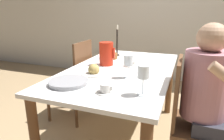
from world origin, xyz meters
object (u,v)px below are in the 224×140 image
at_px(chair_person_side, 192,119).
at_px(serving_tray, 69,82).
at_px(chair_opposite, 75,79).
at_px(person_seated, 210,96).
at_px(red_pitcher, 106,54).
at_px(bread_plate, 94,71).
at_px(teacup_across, 130,64).
at_px(wine_glass_water, 128,61).
at_px(fruit_bowl, 109,55).
at_px(wine_glass_juice, 143,74).
at_px(candlestick_tall, 117,44).
at_px(teacup_near_person, 105,89).

bearing_deg(chair_person_side, serving_tray, -73.16).
bearing_deg(chair_opposite, person_seated, -110.16).
height_order(red_pitcher, bread_plate, red_pitcher).
height_order(chair_person_side, serving_tray, chair_person_side).
bearing_deg(teacup_across, wine_glass_water, -76.33).
bearing_deg(serving_tray, wine_glass_water, 38.77).
bearing_deg(fruit_bowl, red_pitcher, -74.36).
height_order(chair_person_side, wine_glass_juice, wine_glass_juice).
height_order(red_pitcher, wine_glass_juice, red_pitcher).
distance_m(person_seated, teacup_across, 0.78).
height_order(chair_person_side, wine_glass_water, chair_person_side).
bearing_deg(bread_plate, teacup_across, 59.17).
bearing_deg(wine_glass_water, teacup_across, 103.67).
relative_size(person_seated, wine_glass_juice, 6.21).
bearing_deg(wine_glass_water, person_seated, -4.39).
xyz_separation_m(wine_glass_juice, serving_tray, (-0.54, 0.00, -0.13)).
height_order(wine_glass_juice, bread_plate, wine_glass_juice).
bearing_deg(bread_plate, wine_glass_juice, -30.46).
bearing_deg(chair_opposite, wine_glass_water, -120.53).
bearing_deg(wine_glass_water, red_pitcher, 135.48).
distance_m(serving_tray, candlestick_tall, 1.04).
distance_m(person_seated, candlestick_tall, 1.25).
xyz_separation_m(chair_person_side, serving_tray, (-0.86, -0.26, 0.27)).
bearing_deg(candlestick_tall, person_seated, -39.91).
distance_m(red_pitcher, candlestick_tall, 0.44).
distance_m(chair_opposite, bread_plate, 0.73).
distance_m(person_seated, wine_glass_juice, 0.51).
relative_size(chair_opposite, candlestick_tall, 2.64).
bearing_deg(wine_glass_juice, chair_opposite, 141.88).
bearing_deg(wine_glass_juice, serving_tray, 179.71).
relative_size(wine_glass_water, teacup_across, 1.52).
relative_size(chair_person_side, wine_glass_juice, 4.91).
height_order(chair_person_side, candlestick_tall, candlestick_tall).
xyz_separation_m(chair_opposite, fruit_bowl, (0.39, 0.12, 0.29)).
distance_m(red_pitcher, fruit_bowl, 0.29).
distance_m(teacup_across, bread_plate, 0.41).
distance_m(teacup_near_person, teacup_across, 0.68).
distance_m(red_pitcher, teacup_near_person, 0.70).
distance_m(serving_tray, fruit_bowl, 0.86).
xyz_separation_m(teacup_near_person, candlestick_tall, (-0.30, 1.09, 0.12)).
xyz_separation_m(bread_plate, fruit_bowl, (-0.09, 0.59, 0.01)).
height_order(red_pitcher, serving_tray, red_pitcher).
height_order(teacup_near_person, serving_tray, teacup_near_person).
bearing_deg(chair_opposite, fruit_bowl, -72.97).
bearing_deg(bread_plate, wine_glass_water, 2.97).
bearing_deg(red_pitcher, chair_person_side, -22.30).
bearing_deg(fruit_bowl, chair_opposite, -162.97).
bearing_deg(person_seated, red_pitcher, -111.22).
distance_m(wine_glass_juice, candlestick_tall, 1.17).
height_order(chair_opposite, fruit_bowl, chair_opposite).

